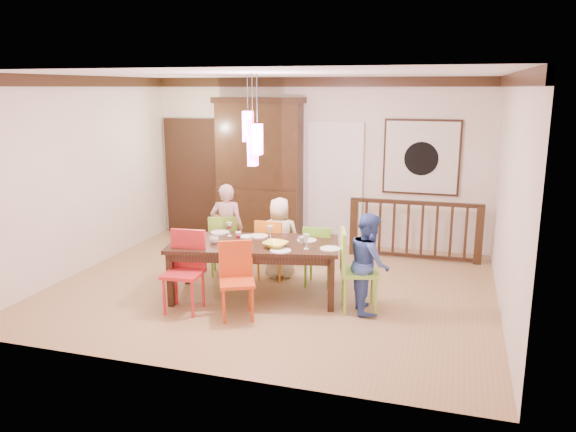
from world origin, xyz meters
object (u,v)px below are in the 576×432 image
(person_far_mid, at_px, (280,238))
(person_end_right, at_px, (369,263))
(person_far_left, at_px, (227,228))
(chair_end_right, at_px, (360,265))
(balustrade, at_px, (415,229))
(dining_table, at_px, (254,248))
(china_hutch, at_px, (259,171))
(chair_far_left, at_px, (224,240))

(person_far_mid, xyz_separation_m, person_end_right, (1.44, -0.91, 0.03))
(person_end_right, bearing_deg, person_far_left, 49.23)
(chair_end_right, height_order, balustrade, chair_end_right)
(dining_table, bearing_deg, china_hutch, 96.15)
(balustrade, height_order, person_far_mid, person_far_mid)
(china_hutch, xyz_separation_m, person_end_right, (2.40, -2.73, -0.66))
(chair_far_left, bearing_deg, china_hutch, -104.48)
(china_hutch, relative_size, balustrade, 1.22)
(chair_far_left, bearing_deg, person_end_right, 142.55)
(balustrade, distance_m, person_far_left, 3.04)
(chair_end_right, xyz_separation_m, person_end_right, (0.11, 0.00, 0.04))
(chair_far_left, bearing_deg, dining_table, 116.75)
(person_far_mid, bearing_deg, china_hutch, -78.06)
(chair_far_left, xyz_separation_m, person_far_mid, (0.83, 0.12, 0.07))
(chair_end_right, bearing_deg, dining_table, 73.31)
(chair_end_right, bearing_deg, chair_far_left, 54.92)
(balustrade, bearing_deg, china_hutch, 172.07)
(chair_end_right, relative_size, china_hutch, 0.40)
(dining_table, xyz_separation_m, person_end_right, (1.52, -0.04, -0.05))
(chair_end_right, distance_m, person_far_left, 2.36)
(chair_far_left, bearing_deg, chair_end_right, 141.54)
(chair_end_right, distance_m, person_far_mid, 1.61)
(balustrade, height_order, person_far_left, person_far_left)
(dining_table, bearing_deg, person_far_mid, 73.02)
(chair_end_right, distance_m, person_end_right, 0.12)
(person_far_mid, bearing_deg, dining_table, 69.27)
(chair_end_right, bearing_deg, person_far_left, 51.74)
(dining_table, xyz_separation_m, balustrade, (1.90, 2.35, -0.17))
(person_far_left, bearing_deg, china_hutch, -99.95)
(chair_end_right, height_order, person_end_right, person_end_right)
(china_hutch, distance_m, person_end_right, 3.70)
(dining_table, xyz_separation_m, china_hutch, (-0.88, 2.69, 0.61))
(chair_far_left, distance_m, person_end_right, 2.40)
(chair_far_left, relative_size, balustrade, 0.44)
(dining_table, xyz_separation_m, person_far_left, (-0.76, 0.89, 0.00))
(chair_end_right, bearing_deg, balustrade, -26.63)
(person_far_left, distance_m, person_end_right, 2.46)
(chair_far_left, relative_size, china_hutch, 0.36)
(balustrade, relative_size, person_far_left, 1.56)
(balustrade, relative_size, person_end_right, 1.68)
(chair_far_left, relative_size, person_far_mid, 0.77)
(person_far_mid, bearing_deg, balustrade, -156.59)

